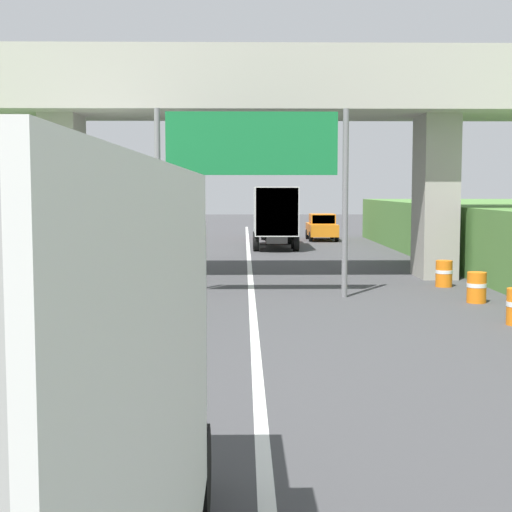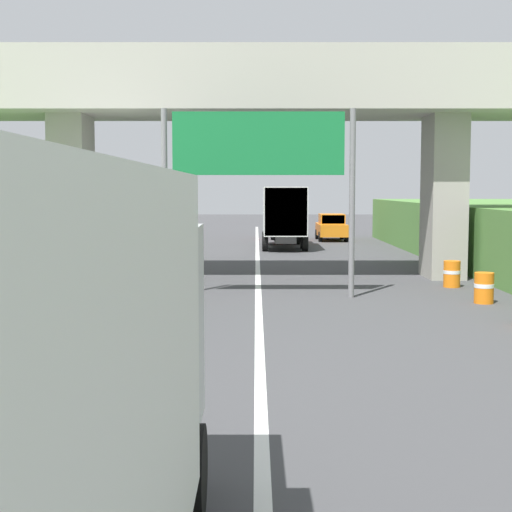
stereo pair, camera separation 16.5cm
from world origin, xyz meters
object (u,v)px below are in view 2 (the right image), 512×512
Objects in this scene: overhead_highway_sign at (255,157)px; truck_white at (95,233)px; car_red at (281,226)px; construction_barrel_4 at (480,288)px; car_orange at (328,227)px; truck_green at (280,214)px; construction_barrel_5 at (448,274)px.

overhead_highway_sign reaches higher than truck_white.
overhead_highway_sign reaches higher than car_red.
car_red is 29.18m from construction_barrel_4.
overhead_highway_sign is at bearing -7.38° from truck_white.
car_orange is at bearing -31.05° from car_red.
car_orange is (9.82, 25.14, -1.08)m from truck_white.
car_orange is (4.81, 25.79, -3.42)m from overhead_highway_sign.
truck_white is at bearing 172.62° from overhead_highway_sign.
car_red is (-2.99, 1.80, 0.00)m from car_orange.
truck_white is 11.82m from construction_barrel_4.
truck_white is 20.01m from truck_green.
construction_barrel_4 is (11.58, -1.85, -1.47)m from truck_white.
overhead_highway_sign reaches higher than construction_barrel_4.
truck_green is 17.95m from construction_barrel_5.
construction_barrel_5 is at bearing 89.96° from construction_barrel_4.
truck_green is at bearing 103.76° from construction_barrel_4.
construction_barrel_5 is (6.57, 2.43, -3.82)m from overhead_highway_sign.
truck_green is (1.48, 19.58, -2.35)m from overhead_highway_sign.
truck_white is (-5.01, 0.65, -2.35)m from overhead_highway_sign.
car_orange is 1.00× the size of car_red.
overhead_highway_sign is 7.70m from construction_barrel_4.
overhead_highway_sign is 19.78m from truck_green.
construction_barrel_4 is at bearing -80.64° from car_red.
truck_white reaches higher than construction_barrel_4.
truck_green reaches higher than construction_barrel_4.
car_red reaches higher than construction_barrel_4.
car_red is 4.56× the size of construction_barrel_4.
car_red is at bearing 86.22° from overhead_highway_sign.
construction_barrel_4 is (5.09, -20.78, -1.47)m from truck_green.
overhead_highway_sign is 0.81× the size of truck_white.
construction_barrel_5 is (5.09, -17.15, -1.47)m from truck_green.
truck_green is at bearing 71.08° from truck_white.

